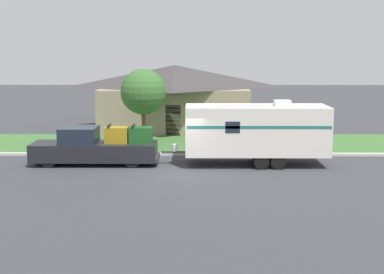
% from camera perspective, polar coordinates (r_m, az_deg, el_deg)
% --- Properties ---
extents(ground_plane, '(120.00, 120.00, 0.00)m').
position_cam_1_polar(ground_plane, '(25.54, -1.49, -3.66)').
color(ground_plane, '#38383D').
extents(curb_strip, '(80.00, 0.30, 0.14)m').
position_cam_1_polar(curb_strip, '(29.18, -1.25, -1.85)').
color(curb_strip, beige).
rests_on(curb_strip, ground_plane).
extents(lawn_strip, '(80.00, 7.00, 0.03)m').
position_cam_1_polar(lawn_strip, '(32.78, -1.07, -0.69)').
color(lawn_strip, '#3D6B33').
rests_on(lawn_strip, ground_plane).
extents(house_across_street, '(11.11, 7.76, 4.59)m').
position_cam_1_polar(house_across_street, '(38.77, -1.83, 4.41)').
color(house_across_street, gray).
rests_on(house_across_street, ground_plane).
extents(pickup_truck, '(6.36, 1.91, 2.02)m').
position_cam_1_polar(pickup_truck, '(27.30, -10.26, -1.08)').
color(pickup_truck, black).
rests_on(pickup_truck, ground_plane).
extents(travel_trailer, '(8.28, 2.49, 3.25)m').
position_cam_1_polar(travel_trailer, '(26.86, 6.88, 0.76)').
color(travel_trailer, black).
rests_on(travel_trailer, ground_plane).
extents(mailbox, '(0.48, 0.20, 1.38)m').
position_cam_1_polar(mailbox, '(30.03, 1.70, 0.39)').
color(mailbox, brown).
rests_on(mailbox, ground_plane).
extents(tree_in_yard, '(2.71, 2.71, 4.60)m').
position_cam_1_polar(tree_in_yard, '(31.85, -5.22, 4.81)').
color(tree_in_yard, brown).
rests_on(tree_in_yard, ground_plane).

